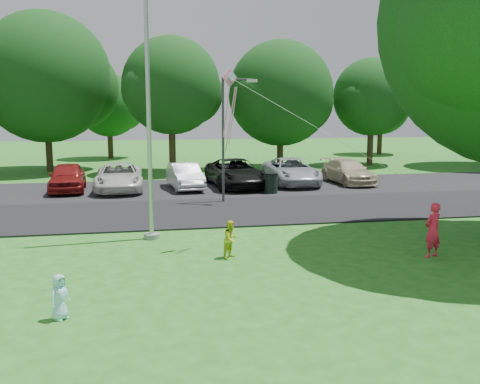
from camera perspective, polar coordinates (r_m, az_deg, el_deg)
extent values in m
plane|color=#226D1C|center=(13.38, 6.67, -9.32)|extent=(120.00, 120.00, 0.00)
cube|color=black|center=(21.85, -0.50, -2.01)|extent=(60.00, 6.00, 0.06)
cube|color=black|center=(28.18, -2.92, 0.45)|extent=(42.00, 7.00, 0.06)
cylinder|color=#B7BABF|center=(17.12, -9.82, 11.56)|extent=(0.14, 0.14, 10.00)
cylinder|color=gray|center=(17.58, -9.39, -4.67)|extent=(0.50, 0.50, 0.16)
cylinder|color=#3F3F44|center=(23.58, -1.82, 5.50)|extent=(0.11, 0.11, 5.53)
cylinder|color=#3F3F44|center=(23.41, -0.29, 11.91)|extent=(1.21, 0.61, 0.08)
cube|color=silver|center=(23.26, 1.28, 11.77)|extent=(0.46, 0.36, 0.13)
cylinder|color=black|center=(26.17, 3.35, 0.82)|extent=(0.61, 0.61, 0.99)
cylinder|color=black|center=(26.10, 3.36, 1.95)|extent=(0.66, 0.66, 0.05)
cylinder|color=#332316|center=(37.84, -19.71, 4.50)|extent=(0.44, 0.44, 3.19)
sphere|color=#0E3611|center=(37.81, -20.08, 11.42)|extent=(8.50, 8.50, 8.50)
sphere|color=#0E3611|center=(38.39, -16.96, 10.57)|extent=(5.53, 5.53, 5.53)
sphere|color=#0E3611|center=(37.04, -22.94, 10.66)|extent=(5.10, 5.10, 5.10)
cylinder|color=#332316|center=(35.16, -7.23, 4.84)|extent=(0.44, 0.44, 3.43)
sphere|color=#0E3611|center=(35.10, -7.36, 11.21)|extent=(6.27, 6.27, 6.27)
sphere|color=#0E3611|center=(35.83, -5.12, 10.45)|extent=(4.07, 4.07, 4.07)
sphere|color=#0E3611|center=(34.25, -9.39, 10.70)|extent=(3.76, 3.76, 3.76)
cylinder|color=#332316|center=(37.71, 4.29, 4.57)|extent=(0.44, 0.44, 2.66)
sphere|color=#0E3611|center=(37.61, 4.36, 10.46)|extent=(7.27, 7.27, 7.27)
sphere|color=#0E3611|center=(38.76, 6.43, 9.58)|extent=(4.72, 4.72, 4.72)
sphere|color=#0E3611|center=(36.36, 2.50, 9.96)|extent=(4.36, 4.36, 4.36)
cylinder|color=#332316|center=(40.81, 13.71, 4.92)|extent=(0.44, 0.44, 3.02)
sphere|color=#0E3611|center=(40.73, 13.89, 9.83)|extent=(5.67, 5.67, 5.67)
sphere|color=#0E3611|center=(41.78, 15.15, 9.17)|extent=(3.68, 3.68, 3.68)
sphere|color=#0E3611|center=(39.61, 12.81, 9.49)|extent=(3.40, 3.40, 3.40)
cylinder|color=#332316|center=(46.23, -13.66, 5.11)|extent=(0.44, 0.44, 2.60)
sphere|color=#0E3611|center=(46.14, -13.80, 8.97)|extent=(5.20, 5.20, 5.20)
sphere|color=#0E3611|center=(46.62, -12.30, 8.54)|extent=(3.38, 3.38, 3.38)
sphere|color=#0E3611|center=(45.55, -15.15, 8.60)|extent=(3.12, 3.12, 3.12)
cylinder|color=#332316|center=(50.67, 14.67, 5.38)|extent=(0.44, 0.44, 2.60)
sphere|color=#0E3611|center=(50.59, 14.81, 8.91)|extent=(5.20, 5.20, 5.20)
sphere|color=#0E3611|center=(51.57, 15.72, 8.43)|extent=(3.38, 3.38, 3.38)
sphere|color=#0E3611|center=(49.56, 14.03, 8.64)|extent=(3.12, 3.12, 3.12)
imported|color=maroon|center=(28.05, -17.93, 1.53)|extent=(1.88, 4.27, 1.43)
imported|color=silver|center=(27.55, -12.78, 1.56)|extent=(2.31, 4.98, 1.38)
imported|color=silver|center=(27.64, -5.90, 1.69)|extent=(1.78, 4.11, 1.32)
imported|color=black|center=(28.18, -0.49, 2.04)|extent=(2.79, 5.45, 1.47)
imported|color=#B2B7BF|center=(29.28, 5.48, 2.22)|extent=(2.50, 5.21, 1.43)
imported|color=#C6B793|center=(30.19, 11.46, 2.14)|extent=(2.05, 4.53, 1.29)
imported|color=#FF2146|center=(16.02, 19.86, -3.84)|extent=(0.66, 0.55, 1.56)
imported|color=#C9D121|center=(15.06, -0.95, -5.06)|extent=(0.66, 0.64, 1.07)
imported|color=#A6E8FF|center=(11.39, -18.69, -10.56)|extent=(0.52, 0.54, 0.93)
cube|color=pink|center=(15.86, -1.12, 12.13)|extent=(0.49, 0.32, 0.56)
cube|color=#8CC6E5|center=(15.84, -0.91, 12.21)|extent=(0.24, 0.16, 0.27)
cylinder|color=white|center=(15.49, 9.58, 5.99)|extent=(5.42, 2.23, 3.30)
cylinder|color=pink|center=(15.82, -1.47, 8.52)|extent=(0.19, 0.24, 1.48)
cylinder|color=pink|center=(15.90, -0.78, 8.10)|extent=(0.21, 0.39, 1.69)
cylinder|color=pink|center=(15.76, -1.05, 7.67)|extent=(0.23, 0.57, 1.89)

